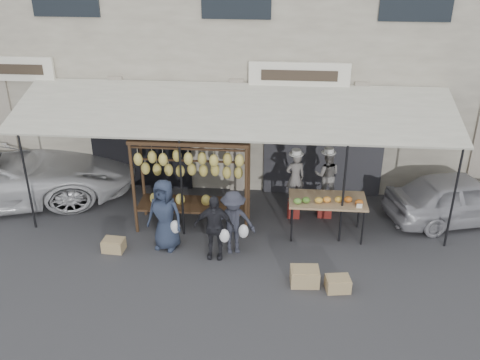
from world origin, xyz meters
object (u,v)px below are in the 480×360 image
object	(u,v)px
vendor_left	(295,178)
customer_right	(233,223)
banana_rack	(191,165)
crate_far	(114,245)
sedan	(460,198)
crate_near_b	(338,284)
vendor_right	(327,175)
customer_mid	(214,227)
customer_left	(165,215)
produce_table	(328,201)
crate_near_a	(305,276)

from	to	relation	value
vendor_left	customer_right	bearing A→B (deg)	36.58
banana_rack	crate_far	bearing A→B (deg)	-143.42
customer_right	sedan	distance (m)	5.49
crate_far	crate_near_b	bearing A→B (deg)	-11.67
vendor_right	customer_mid	distance (m)	3.14
vendor_left	customer_mid	distance (m)	2.53
crate_near_b	customer_mid	bearing A→B (deg)	159.52
vendor_right	customer_mid	xyz separation A→B (m)	(-2.42, -1.96, -0.35)
customer_right	sedan	xyz separation A→B (m)	(5.18, 1.81, -0.13)
customer_left	customer_mid	distance (m)	1.12
customer_mid	crate_near_b	xyz separation A→B (m)	(2.52, -0.94, -0.58)
customer_left	customer_mid	xyz separation A→B (m)	(1.09, -0.27, -0.08)
vendor_left	customer_right	xyz separation A→B (m)	(-1.30, -1.65, -0.31)
produce_table	customer_right	world-z (taller)	customer_right
vendor_left	vendor_right	size ratio (longest dim) A/B	1.02
vendor_right	vendor_left	bearing A→B (deg)	13.91
customer_mid	crate_near_a	xyz separation A→B (m)	(1.88, -0.79, -0.56)
crate_near_a	produce_table	bearing A→B (deg)	74.65
banana_rack	customer_left	distance (m)	1.27
vendor_right	customer_left	xyz separation A→B (m)	(-3.51, -1.69, -0.27)
customer_left	crate_near_b	world-z (taller)	customer_left
banana_rack	customer_right	world-z (taller)	banana_rack
produce_table	crate_near_a	xyz separation A→B (m)	(-0.51, -1.85, -0.71)
banana_rack	vendor_right	distance (m)	3.20
customer_left	crate_far	xyz separation A→B (m)	(-1.11, -0.24, -0.67)
sedan	crate_near_a	bearing A→B (deg)	111.78
sedan	customer_right	bearing A→B (deg)	93.60
vendor_right	crate_near_b	size ratio (longest dim) A/B	2.68
customer_left	vendor_right	bearing A→B (deg)	39.19
crate_near_a	sedan	distance (m)	4.66
vendor_left	crate_near_a	bearing A→B (deg)	79.21
customer_left	customer_right	size ratio (longest dim) A/B	1.12
banana_rack	customer_right	distance (m)	1.65
produce_table	customer_mid	world-z (taller)	customer_mid
vendor_right	customer_mid	size ratio (longest dim) A/B	0.85
customer_left	sedan	size ratio (longest dim) A/B	0.46
customer_right	crate_near_a	distance (m)	1.89
vendor_right	customer_right	bearing A→B (deg)	46.78
customer_mid	customer_right	xyz separation A→B (m)	(0.38, 0.22, -0.00)
produce_table	vendor_right	bearing A→B (deg)	88.18
sedan	vendor_left	bearing A→B (deg)	76.76
vendor_right	customer_left	size ratio (longest dim) A/B	0.76
vendor_left	crate_near_a	distance (m)	2.80
customer_right	customer_left	bearing A→B (deg)	165.07
customer_right	sedan	size ratio (longest dim) A/B	0.41
produce_table	crate_near_b	distance (m)	2.14
customer_mid	vendor_right	bearing A→B (deg)	39.76
produce_table	sedan	size ratio (longest dim) A/B	0.49
crate_far	banana_rack	bearing A→B (deg)	36.58
customer_mid	customer_right	size ratio (longest dim) A/B	1.00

